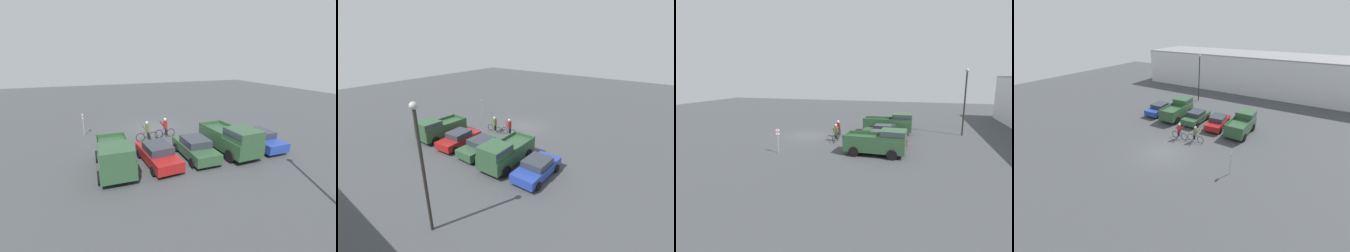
{
  "view_description": "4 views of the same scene",
  "coord_description": "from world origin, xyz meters",
  "views": [
    {
      "loc": [
        6.21,
        21.08,
        6.83
      ],
      "look_at": [
        -0.22,
        3.82,
        1.2
      ],
      "focal_mm": 24.0,
      "sensor_mm": 36.0,
      "label": 1
    },
    {
      "loc": [
        -13.25,
        20.41,
        9.45
      ],
      "look_at": [
        -0.22,
        3.82,
        1.2
      ],
      "focal_mm": 24.0,
      "sensor_mm": 36.0,
      "label": 2
    },
    {
      "loc": [
        25.08,
        11.06,
        6.27
      ],
      "look_at": [
        -0.22,
        3.82,
        1.2
      ],
      "focal_mm": 28.0,
      "sensor_mm": 36.0,
      "label": 3
    },
    {
      "loc": [
        11.25,
        -14.54,
        11.19
      ],
      "look_at": [
        -0.22,
        3.82,
        1.2
      ],
      "focal_mm": 24.0,
      "sensor_mm": 36.0,
      "label": 4
    }
  ],
  "objects": [
    {
      "name": "sedan_0",
      "position": [
        -6.33,
        7.96,
        0.7
      ],
      "size": [
        2.05,
        4.34,
        1.39
      ],
      "color": "#233D9E",
      "rests_on": "ground_plane"
    },
    {
      "name": "sedan_1",
      "position": [
        -0.73,
        7.95,
        0.73
      ],
      "size": [
        2.0,
        4.36,
        1.45
      ],
      "color": "#2D5133",
      "rests_on": "ground_plane"
    },
    {
      "name": "cyclist_0",
      "position": [
        1.57,
        3.53,
        0.85
      ],
      "size": [
        1.9,
        0.46,
        1.75
      ],
      "color": "black",
      "rests_on": "ground_plane"
    },
    {
      "name": "lamppost",
      "position": [
        -4.56,
        15.67,
        4.08
      ],
      "size": [
        0.36,
        0.36,
        6.99
      ],
      "color": "#2D2823",
      "rests_on": "ground_plane"
    },
    {
      "name": "cyclist_1",
      "position": [
        -0.16,
        3.22,
        0.89
      ],
      "size": [
        1.88,
        0.46,
        1.8
      ],
      "color": "black",
      "rests_on": "ground_plane"
    },
    {
      "name": "sedan_2",
      "position": [
        2.07,
        8.04,
        0.7
      ],
      "size": [
        2.19,
        4.48,
        1.41
      ],
      "color": "maroon",
      "rests_on": "ground_plane"
    },
    {
      "name": "pickup_truck_0",
      "position": [
        -3.54,
        8.26,
        1.16
      ],
      "size": [
        2.42,
        5.23,
        2.21
      ],
      "color": "#2D5133",
      "rests_on": "ground_plane"
    },
    {
      "name": "fire_lane_sign",
      "position": [
        6.61,
        0.17,
        1.28
      ],
      "size": [
        0.13,
        0.29,
        2.11
      ],
      "color": "#9E9EA3",
      "rests_on": "ground_plane"
    },
    {
      "name": "ground_plane",
      "position": [
        0.0,
        0.0,
        0.0
      ],
      "size": [
        80.0,
        80.0,
        0.0
      ],
      "primitive_type": "plane",
      "color": "#424447"
    },
    {
      "name": "pickup_truck_1",
      "position": [
        4.88,
        8.2,
        1.1
      ],
      "size": [
        2.33,
        4.86,
        2.12
      ],
      "color": "#2D5133",
      "rests_on": "ground_plane"
    }
  ]
}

